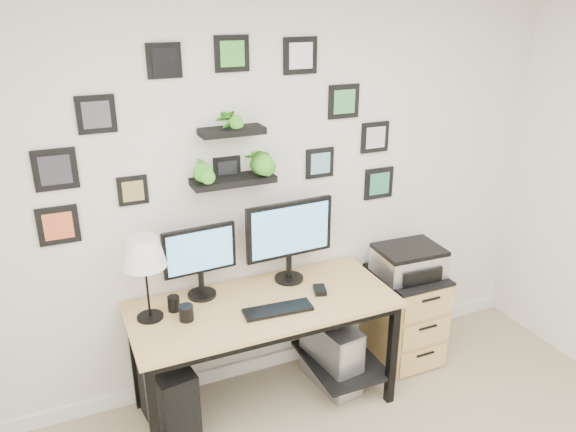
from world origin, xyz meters
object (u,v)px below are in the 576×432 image
monitor_left (200,257)px  file_cabinet (405,315)px  pc_tower_black (168,395)px  table_lamp (144,255)px  mug (186,313)px  monitor_right (289,235)px  printer (409,261)px  desk (267,316)px  pc_tower_grey (331,353)px

monitor_left → file_cabinet: (1.44, -0.13, -0.68)m
pc_tower_black → file_cabinet: size_ratio=0.73×
table_lamp → mug: bearing=-30.0°
mug → file_cabinet: (1.59, 0.10, -0.46)m
monitor_right → mug: monitor_right is taller
monitor_left → printer: monitor_left is taller
table_lamp → file_cabinet: bearing=-0.3°
monitor_left → mug: (-0.16, -0.23, -0.22)m
printer → table_lamp: bearing=179.6°
monitor_right → table_lamp: (-0.92, -0.10, 0.08)m
monitor_left → mug: monitor_left is taller
pc_tower_black → file_cabinet: (1.73, 0.07, 0.09)m
desk → pc_tower_black: size_ratio=3.27×
file_cabinet → desk: bearing=-176.9°
printer → desk: bearing=-177.1°
printer → mug: bearing=-176.5°
desk → file_cabinet: (1.09, 0.06, -0.29)m
desk → pc_tower_grey: bearing=-2.2°
printer → pc_tower_grey: bearing=-173.5°
desk → table_lamp: bearing=174.6°
mug → desk: bearing=4.7°
mug → file_cabinet: 1.66m
pc_tower_black → pc_tower_grey: pc_tower_black is taller
mug → pc_tower_black: bearing=167.5°
pc_tower_black → pc_tower_grey: 1.10m
desk → monitor_left: 0.56m
monitor_right → pc_tower_black: monitor_right is taller
desk → pc_tower_black: bearing=-179.1°
desk → monitor_right: (0.22, 0.16, 0.44)m
desk → mug: bearing=-175.3°
mug → pc_tower_black: (-0.14, 0.03, -0.55)m
desk → pc_tower_black: 0.75m
mug → file_cabinet: size_ratio=0.14×
monitor_left → table_lamp: size_ratio=0.91×
mug → pc_tower_grey: mug is taller
monitor_left → monitor_right: size_ratio=0.79×
pc_tower_black → file_cabinet: 1.74m
monitor_left → mug: bearing=-124.2°
monitor_left → pc_tower_grey: bearing=-14.3°
monitor_left → pc_tower_black: bearing=-146.2°
monitor_right → pc_tower_grey: monitor_right is taller
monitor_right → file_cabinet: size_ratio=0.87×
pc_tower_black → pc_tower_grey: (1.10, -0.01, -0.01)m
table_lamp → printer: size_ratio=1.12×
monitor_left → pc_tower_grey: (0.80, -0.20, -0.78)m
mug → pc_tower_black: size_ratio=0.19×
desk → file_cabinet: size_ratio=2.39×
pc_tower_black → printer: printer is taller
table_lamp → monitor_right: bearing=6.0°
table_lamp → printer: (1.77, -0.01, -0.38)m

